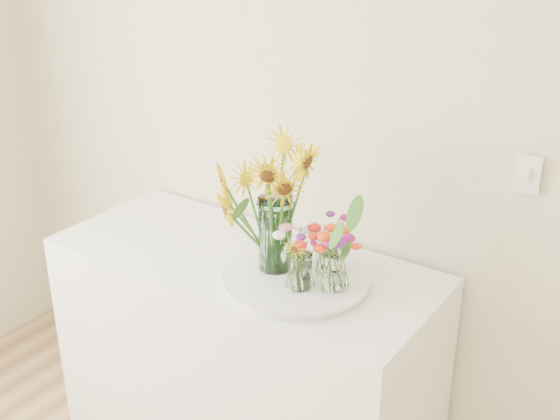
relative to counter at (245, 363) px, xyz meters
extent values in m
cube|color=white|center=(0.00, 0.00, 0.00)|extent=(1.40, 0.60, 0.90)
cylinder|color=white|center=(0.26, -0.05, 0.46)|extent=(0.46, 0.46, 0.02)
cylinder|color=#9CD0C8|center=(0.17, -0.04, 0.60)|extent=(0.14, 0.14, 0.26)
cylinder|color=white|center=(0.31, -0.10, 0.54)|extent=(0.08, 0.08, 0.12)
cylinder|color=white|center=(0.33, 0.04, 0.53)|extent=(0.07, 0.07, 0.11)
camera|label=1|loc=(1.35, -1.73, 1.59)|focal=45.00mm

